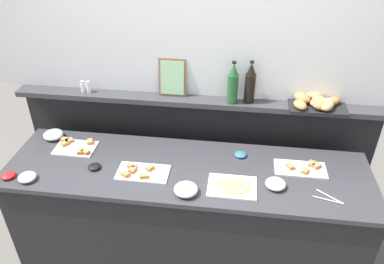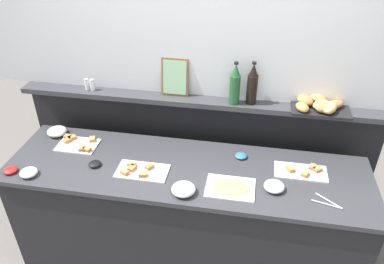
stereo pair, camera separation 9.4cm
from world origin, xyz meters
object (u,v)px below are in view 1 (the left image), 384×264
at_px(condiment_bowl_teal, 8,175).
at_px(wine_bottle_dark, 250,84).
at_px(glass_bowl_extra, 275,184).
at_px(cold_cuts_platter, 232,186).
at_px(condiment_bowl_red, 241,154).
at_px(pepper_shaker, 88,87).
at_px(framed_picture, 172,78).
at_px(condiment_bowl_cream, 94,167).
at_px(bread_basket, 317,102).
at_px(glass_bowl_small, 27,177).
at_px(salt_shaker, 83,86).
at_px(serving_tongs, 330,199).
at_px(sandwich_platter_side, 302,168).
at_px(sandwich_platter_front, 141,172).
at_px(glass_bowl_large, 186,190).
at_px(glass_bowl_medium, 53,135).
at_px(sandwich_platter_rear, 76,147).
at_px(wine_bottle_green, 233,84).

distance_m(condiment_bowl_teal, wine_bottle_dark, 1.76).
relative_size(glass_bowl_extra, wine_bottle_dark, 0.42).
height_order(cold_cuts_platter, condiment_bowl_red, condiment_bowl_red).
xyz_separation_m(pepper_shaker, framed_picture, (0.64, 0.04, 0.10)).
height_order(cold_cuts_platter, condiment_bowl_cream, condiment_bowl_cream).
xyz_separation_m(wine_bottle_dark, bread_basket, (0.48, -0.01, -0.10)).
bearing_deg(glass_bowl_small, glass_bowl_extra, 5.09).
bearing_deg(wine_bottle_dark, cold_cuts_platter, -97.08).
height_order(condiment_bowl_teal, salt_shaker, salt_shaker).
distance_m(glass_bowl_small, salt_shaker, 0.80).
relative_size(condiment_bowl_cream, serving_tongs, 0.47).
bearing_deg(condiment_bowl_red, serving_tongs, -34.03).
bearing_deg(serving_tongs, sandwich_platter_side, 116.43).
xyz_separation_m(condiment_bowl_red, condiment_bowl_teal, (-1.52, -0.44, 0.00)).
xyz_separation_m(condiment_bowl_cream, bread_basket, (1.50, 0.53, 0.33)).
bearing_deg(sandwich_platter_side, glass_bowl_extra, -132.24).
xyz_separation_m(bread_basket, framed_picture, (-1.05, 0.04, 0.10)).
height_order(cold_cuts_platter, framed_picture, framed_picture).
relative_size(sandwich_platter_front, salt_shaker, 4.03).
height_order(condiment_bowl_cream, condiment_bowl_red, same).
relative_size(glass_bowl_large, glass_bowl_medium, 1.02).
xyz_separation_m(sandwich_platter_front, condiment_bowl_red, (0.66, 0.28, 0.00)).
xyz_separation_m(cold_cuts_platter, pepper_shaker, (-1.13, 0.60, 0.34)).
relative_size(condiment_bowl_red, bread_basket, 0.21).
bearing_deg(sandwich_platter_front, condiment_bowl_red, 23.21).
height_order(cold_cuts_platter, glass_bowl_extra, glass_bowl_extra).
distance_m(glass_bowl_medium, framed_picture, 1.02).
xyz_separation_m(sandwich_platter_side, glass_bowl_large, (-0.75, -0.34, 0.02)).
height_order(glass_bowl_small, condiment_bowl_teal, glass_bowl_small).
relative_size(glass_bowl_large, serving_tongs, 0.84).
xyz_separation_m(sandwich_platter_rear, serving_tongs, (1.77, -0.31, -0.01)).
distance_m(sandwich_platter_rear, glass_bowl_medium, 0.24).
bearing_deg(condiment_bowl_teal, wine_bottle_green, 25.37).
bearing_deg(condiment_bowl_cream, condiment_bowl_red, 15.44).
distance_m(glass_bowl_small, condiment_bowl_teal, 0.14).
xyz_separation_m(wine_bottle_dark, framed_picture, (-0.57, 0.03, -0.00)).
relative_size(glass_bowl_medium, glass_bowl_small, 1.27).
xyz_separation_m(sandwich_platter_side, condiment_bowl_cream, (-1.41, -0.18, 0.01)).
bearing_deg(glass_bowl_small, sandwich_platter_side, 11.05).
bearing_deg(glass_bowl_large, condiment_bowl_cream, 165.98).
distance_m(condiment_bowl_teal, salt_shaker, 0.83).
distance_m(condiment_bowl_red, wine_bottle_dark, 0.51).
height_order(glass_bowl_small, wine_bottle_dark, wine_bottle_dark).
xyz_separation_m(cold_cuts_platter, salt_shaker, (-1.18, 0.60, 0.34)).
bearing_deg(condiment_bowl_red, cold_cuts_platter, -97.44).
xyz_separation_m(glass_bowl_extra, wine_bottle_green, (-0.32, 0.55, 0.42)).
bearing_deg(condiment_bowl_teal, sandwich_platter_rear, 50.38).
bearing_deg(salt_shaker, condiment_bowl_cream, -66.22).
distance_m(glass_bowl_small, pepper_shaker, 0.81).
relative_size(sandwich_platter_front, glass_bowl_small, 2.97).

